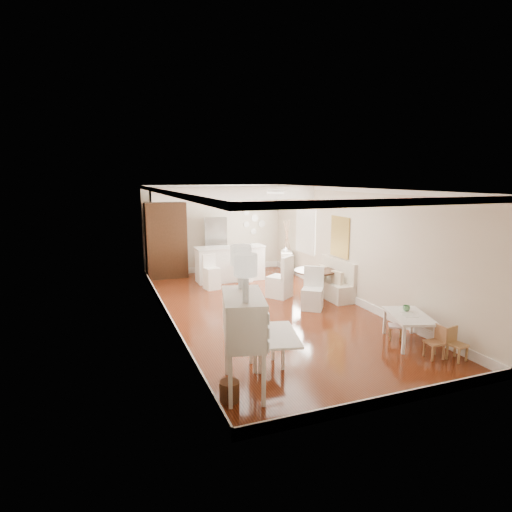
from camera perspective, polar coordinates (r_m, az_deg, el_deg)
room at (r=9.89m, az=0.90°, el=4.28°), size 9.00×9.04×2.82m
secretary_bureau at (r=6.25m, az=-1.67°, el=-11.50°), size 1.36×1.37×1.43m
gustavian_armchair at (r=7.06m, az=1.44°, el=-11.21°), size 0.52×0.52×0.89m
wicker_basket at (r=6.21m, az=-3.57°, el=-17.52°), size 0.29×0.29×0.28m
kids_table at (r=8.54m, az=19.64°, el=-9.14°), size 0.97×1.25×0.55m
kids_chair_a at (r=8.02m, az=22.69°, el=-10.54°), size 0.30×0.30×0.58m
kids_chair_b at (r=8.66m, az=18.17°, el=-8.78°), size 0.36×0.36×0.54m
kids_chair_c at (r=8.08m, az=25.29°, el=-10.60°), size 0.32×0.32×0.57m
banquette at (r=11.15m, az=9.92°, el=-2.93°), size 0.52×1.60×0.98m
dining_table at (r=11.04m, az=7.82°, el=-3.70°), size 1.16×1.16×0.72m
slip_chair_near at (r=10.05m, az=7.55°, el=-4.34°), size 0.66×0.67×0.99m
slip_chair_far at (r=10.97m, az=3.14°, el=-2.74°), size 0.73×0.74×1.08m
breakfast_counter at (r=12.73m, az=-3.46°, el=-1.00°), size 2.05×0.65×1.03m
bar_stool_left at (r=11.81m, az=-5.92°, el=-2.15°), size 0.44×0.44×0.95m
bar_stool_right at (r=12.57m, az=-1.75°, el=-1.00°), size 0.55×0.55×1.09m
pantry_cabinet at (r=13.28m, az=-11.91°, el=2.06°), size 1.20×0.60×2.30m
fridge at (r=13.70m, az=-3.99°, el=1.46°), size 0.75×0.65×1.80m
sideboard at (r=13.54m, az=4.09°, el=-0.95°), size 0.62×0.84×0.73m
pencil_cup at (r=8.65m, az=19.42°, el=-6.58°), size 0.17×0.17×0.11m
branch_vase at (r=13.45m, az=3.94°, el=0.91°), size 0.20×0.20×0.17m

